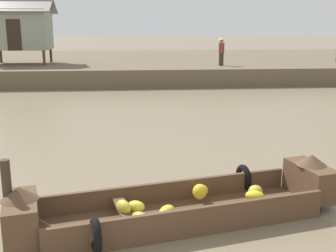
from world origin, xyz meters
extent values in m
plane|color=#7A6B51|center=(0.00, 10.00, 0.00)|extent=(300.00, 300.00, 0.00)
cube|color=brown|center=(0.00, 29.76, 0.50)|extent=(160.00, 20.00, 1.00)
cube|color=brown|center=(0.60, 4.00, 0.06)|extent=(4.82, 2.27, 0.12)
cube|color=brown|center=(0.47, 4.58, 0.30)|extent=(4.55, 1.10, 0.36)
cube|color=brown|center=(0.73, 3.41, 0.30)|extent=(4.55, 1.10, 0.36)
cube|color=brown|center=(3.11, 4.56, 0.42)|extent=(0.71, 1.17, 0.61)
cone|color=brown|center=(3.11, 4.56, 0.83)|extent=(0.67, 0.67, 0.20)
cube|color=brown|center=(-1.90, 3.43, 0.42)|extent=(0.71, 1.17, 0.61)
cone|color=brown|center=(-1.90, 3.43, 0.83)|extent=(0.67, 0.67, 0.20)
cube|color=brown|center=(-0.37, 3.78, 0.32)|extent=(0.45, 1.17, 0.05)
torus|color=black|center=(1.96, 5.04, 0.34)|extent=(0.23, 0.53, 0.52)
torus|color=black|center=(-0.76, 2.95, 0.34)|extent=(0.23, 0.53, 0.52)
ellipsoid|color=gold|center=(2.00, 4.36, 0.33)|extent=(0.30, 0.29, 0.22)
ellipsoid|color=yellow|center=(1.91, 4.11, 0.35)|extent=(0.40, 0.34, 0.19)
ellipsoid|color=yellow|center=(-0.17, 3.77, 0.39)|extent=(0.35, 0.31, 0.19)
ellipsoid|color=gold|center=(-0.38, 3.72, 0.41)|extent=(0.34, 0.37, 0.23)
ellipsoid|color=gold|center=(-0.12, 3.46, 0.33)|extent=(0.35, 0.35, 0.19)
ellipsoid|color=yellow|center=(0.93, 4.14, 0.45)|extent=(0.33, 0.33, 0.27)
ellipsoid|color=yellow|center=(1.02, 4.45, 0.36)|extent=(0.30, 0.35, 0.18)
ellipsoid|color=yellow|center=(0.31, 3.56, 0.38)|extent=(0.36, 0.39, 0.19)
cylinder|color=#4C3826|center=(-5.26, 23.20, 1.44)|extent=(0.16, 0.16, 0.89)
cylinder|color=#4C3826|center=(-8.43, 25.53, 1.44)|extent=(0.16, 0.16, 0.89)
cylinder|color=#4C3826|center=(-5.26, 25.53, 1.44)|extent=(0.16, 0.16, 0.89)
cube|color=gray|center=(-6.84, 24.36, 3.09)|extent=(3.57, 2.73, 2.40)
cube|color=#2D2319|center=(-6.84, 22.98, 2.79)|extent=(0.80, 0.04, 1.80)
cube|color=gray|center=(-6.84, 23.68, 4.56)|extent=(4.27, 1.85, 0.98)
cube|color=gray|center=(-6.84, 25.04, 4.56)|extent=(4.27, 1.85, 0.98)
cylinder|color=#332D28|center=(5.28, 22.09, 1.37)|extent=(0.28, 0.28, 0.75)
cylinder|color=brown|center=(5.28, 22.09, 2.05)|extent=(0.34, 0.34, 0.60)
sphere|color=#9E7556|center=(5.28, 22.09, 2.47)|extent=(0.22, 0.22, 0.22)
cone|color=tan|center=(5.28, 22.09, 2.59)|extent=(0.44, 0.44, 0.14)
cylinder|color=#423323|center=(-2.09, 3.49, 0.67)|extent=(0.14, 0.14, 1.33)
camera|label=1|loc=(-0.25, -2.52, 3.22)|focal=44.50mm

